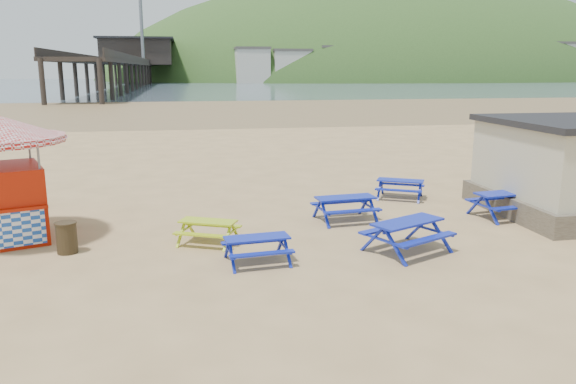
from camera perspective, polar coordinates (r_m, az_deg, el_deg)
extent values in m
plane|color=tan|center=(16.28, 1.70, -4.53)|extent=(400.00, 400.00, 0.00)
plane|color=olive|center=(70.46, -7.76, 8.45)|extent=(400.00, 400.00, 0.00)
plane|color=#475965|center=(185.31, -9.52, 10.79)|extent=(400.00, 400.00, 0.00)
cube|color=#032498|center=(17.82, 5.86, -0.57)|extent=(1.93, 0.91, 0.05)
cube|color=#032498|center=(18.45, 5.12, -1.03)|extent=(1.89, 0.44, 0.05)
cube|color=#032498|center=(17.33, 6.60, -1.95)|extent=(1.89, 0.44, 0.05)
cube|color=#032498|center=(21.25, 11.36, 1.16)|extent=(1.79, 1.37, 0.05)
cube|color=#032498|center=(21.85, 11.49, 0.76)|extent=(1.60, 1.00, 0.05)
cube|color=#032498|center=(20.76, 11.15, 0.16)|extent=(1.60, 1.00, 0.05)
cube|color=#032498|center=(19.49, 21.26, -0.12)|extent=(2.06, 1.05, 0.05)
cube|color=#032498|center=(20.04, 20.00, -0.59)|extent=(1.99, 0.56, 0.05)
cube|color=#032498|center=(19.07, 22.45, -1.42)|extent=(1.99, 0.56, 0.05)
cube|color=#032498|center=(13.96, -3.17, -4.65)|extent=(1.66, 0.79, 0.04)
cube|color=#032498|center=(14.53, -3.65, -4.99)|extent=(1.62, 0.39, 0.04)
cube|color=#032498|center=(13.54, -2.64, -6.30)|extent=(1.62, 0.39, 0.04)
cube|color=#032498|center=(15.05, 12.07, -2.98)|extent=(2.16, 1.59, 0.06)
cube|color=#032498|center=(15.57, 10.18, -3.58)|extent=(1.94, 1.13, 0.06)
cube|color=#032498|center=(14.72, 13.97, -4.70)|extent=(1.94, 1.13, 0.06)
cube|color=#8AB012|center=(15.63, -8.13, -2.96)|extent=(1.67, 1.20, 0.04)
cube|color=#8AB012|center=(16.16, -7.41, -3.32)|extent=(1.50, 0.85, 0.04)
cube|color=#8AB012|center=(15.24, -8.85, -4.34)|extent=(1.50, 0.85, 0.04)
cube|color=#AE1905|center=(16.36, -27.22, -1.81)|extent=(2.23, 0.90, 0.08)
cube|color=#194CB2|center=(16.51, -27.04, -3.57)|extent=(2.01, 0.76, 0.95)
cylinder|color=#362A19|center=(15.84, -21.56, -4.38)|extent=(0.53, 0.53, 0.81)
cylinder|color=#362A19|center=(15.73, -21.68, -2.94)|extent=(0.57, 0.57, 0.04)
cube|color=black|center=(190.80, -15.15, 12.38)|extent=(9.00, 220.00, 0.60)
cube|color=black|center=(201.83, -14.97, 13.51)|extent=(22.00, 30.00, 8.00)
cube|color=black|center=(201.99, -15.04, 14.73)|extent=(24.00, 32.00, 0.60)
cylinder|color=slate|center=(180.25, -14.70, 16.89)|extent=(1.00, 1.00, 28.00)
ellipsoid|color=#2D4C1E|center=(262.78, 10.58, 9.00)|extent=(264.00, 144.00, 108.00)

